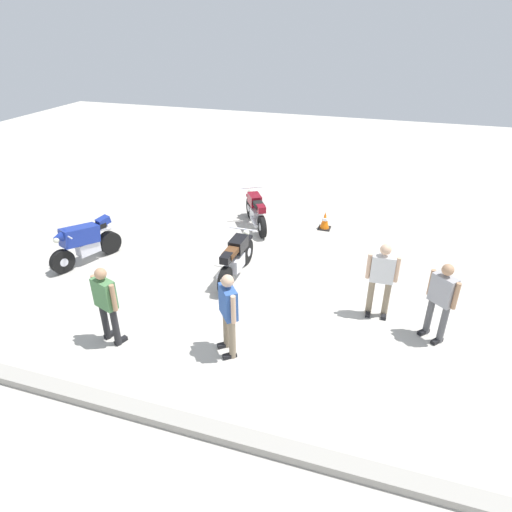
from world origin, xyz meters
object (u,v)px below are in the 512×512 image
(motorcycle_maroon_cruiser, at_px, (256,211))
(person_in_blue_shirt, at_px, (228,310))
(person_in_white_shirt, at_px, (382,276))
(motorcycle_black_cruiser, at_px, (236,258))
(traffic_cone, at_px, (325,221))
(person_in_gray_shirt, at_px, (441,297))
(person_in_green_shirt, at_px, (106,301))
(motorcycle_blue_sportbike, at_px, (84,241))

(motorcycle_maroon_cruiser, height_order, person_in_blue_shirt, person_in_blue_shirt)
(person_in_white_shirt, bearing_deg, motorcycle_black_cruiser, -100.96)
(person_in_blue_shirt, bearing_deg, traffic_cone, -136.61)
(motorcycle_maroon_cruiser, relative_size, person_in_gray_shirt, 1.11)
(person_in_green_shirt, distance_m, traffic_cone, 7.15)
(person_in_green_shirt, bearing_deg, person_in_gray_shirt, -52.25)
(motorcycle_blue_sportbike, distance_m, motorcycle_maroon_cruiser, 4.86)
(motorcycle_black_cruiser, relative_size, person_in_white_shirt, 1.25)
(traffic_cone, bearing_deg, person_in_green_shirt, 64.55)
(traffic_cone, bearing_deg, motorcycle_maroon_cruiser, 13.92)
(motorcycle_blue_sportbike, xyz_separation_m, person_in_blue_shirt, (-4.72, 2.14, 0.37))
(motorcycle_black_cruiser, xyz_separation_m, person_in_blue_shirt, (-0.81, 2.61, 0.44))
(motorcycle_blue_sportbike, relative_size, traffic_cone, 3.55)
(motorcycle_maroon_cruiser, xyz_separation_m, person_in_blue_shirt, (-1.24, 5.53, 0.44))
(person_in_blue_shirt, xyz_separation_m, person_in_gray_shirt, (-3.69, -1.61, -0.02))
(motorcycle_maroon_cruiser, xyz_separation_m, person_in_green_shirt, (1.06, 5.93, 0.41))
(motorcycle_blue_sportbike, relative_size, person_in_white_shirt, 1.12)
(person_in_gray_shirt, xyz_separation_m, person_in_white_shirt, (1.12, -0.45, 0.01))
(motorcycle_black_cruiser, xyz_separation_m, person_in_gray_shirt, (-4.49, 1.00, 0.42))
(person_in_blue_shirt, bearing_deg, motorcycle_maroon_cruiser, -116.77)
(person_in_blue_shirt, bearing_deg, person_in_green_shirt, -29.43)
(motorcycle_black_cruiser, xyz_separation_m, traffic_cone, (-1.57, -3.41, -0.26))
(person_in_gray_shirt, bearing_deg, person_in_white_shirt, -70.67)
(motorcycle_blue_sportbike, height_order, person_in_blue_shirt, person_in_blue_shirt)
(person_in_green_shirt, bearing_deg, motorcycle_black_cruiser, -7.15)
(motorcycle_maroon_cruiser, distance_m, person_in_blue_shirt, 5.68)
(person_in_green_shirt, bearing_deg, motorcycle_blue_sportbike, 62.77)
(person_in_white_shirt, height_order, traffic_cone, person_in_white_shirt)
(motorcycle_blue_sportbike, distance_m, traffic_cone, 6.73)
(motorcycle_black_cruiser, distance_m, person_in_green_shirt, 3.38)
(person_in_gray_shirt, height_order, person_in_white_shirt, person_in_white_shirt)
(motorcycle_maroon_cruiser, distance_m, motorcycle_black_cruiser, 2.95)
(motorcycle_maroon_cruiser, xyz_separation_m, motorcycle_black_cruiser, (-0.43, 2.92, 0.00))
(person_in_blue_shirt, distance_m, traffic_cone, 6.11)
(motorcycle_maroon_cruiser, relative_size, person_in_white_shirt, 1.10)
(person_in_white_shirt, relative_size, traffic_cone, 3.16)
(motorcycle_blue_sportbike, height_order, motorcycle_maroon_cruiser, motorcycle_blue_sportbike)
(motorcycle_maroon_cruiser, bearing_deg, person_in_gray_shirt, -160.13)
(motorcycle_maroon_cruiser, height_order, person_in_gray_shirt, person_in_gray_shirt)
(person_in_green_shirt, bearing_deg, person_in_blue_shirt, -60.93)
(motorcycle_blue_sportbike, height_order, person_in_green_shirt, person_in_green_shirt)
(person_in_gray_shirt, bearing_deg, motorcycle_maroon_cruiser, -87.42)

